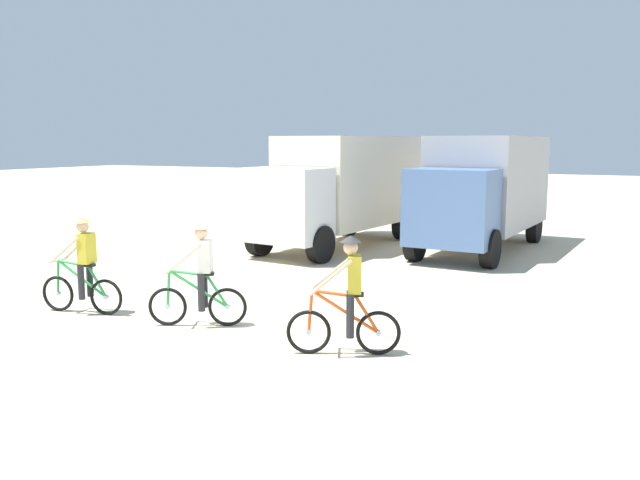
{
  "coord_description": "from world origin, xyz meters",
  "views": [
    {
      "loc": [
        5.9,
        -8.55,
        3.18
      ],
      "look_at": [
        -0.19,
        3.79,
        1.1
      ],
      "focal_mm": 36.44,
      "sensor_mm": 36.0,
      "label": 1
    }
  ],
  "objects_px": {
    "box_truck_cream_rv": "(341,185)",
    "cyclist_near_camera": "(348,300)",
    "cyclist_cowboy_hat": "(200,278)",
    "box_truck_grey_hauler": "(484,187)",
    "cyclist_orange_shirt": "(83,269)"
  },
  "relations": [
    {
      "from": "cyclist_orange_shirt",
      "to": "cyclist_near_camera",
      "type": "distance_m",
      "value": 5.38
    },
    {
      "from": "cyclist_near_camera",
      "to": "cyclist_cowboy_hat",
      "type": "bearing_deg",
      "value": 174.55
    },
    {
      "from": "cyclist_orange_shirt",
      "to": "cyclist_cowboy_hat",
      "type": "bearing_deg",
      "value": 6.47
    },
    {
      "from": "box_truck_grey_hauler",
      "to": "cyclist_near_camera",
      "type": "height_order",
      "value": "box_truck_grey_hauler"
    },
    {
      "from": "box_truck_grey_hauler",
      "to": "cyclist_near_camera",
      "type": "bearing_deg",
      "value": -88.29
    },
    {
      "from": "cyclist_orange_shirt",
      "to": "cyclist_near_camera",
      "type": "xyz_separation_m",
      "value": [
        5.38,
        0.0,
        0.0
      ]
    },
    {
      "from": "box_truck_cream_rv",
      "to": "cyclist_near_camera",
      "type": "relative_size",
      "value": 3.83
    },
    {
      "from": "box_truck_cream_rv",
      "to": "box_truck_grey_hauler",
      "type": "distance_m",
      "value": 4.25
    },
    {
      "from": "cyclist_cowboy_hat",
      "to": "cyclist_near_camera",
      "type": "relative_size",
      "value": 1.0
    },
    {
      "from": "box_truck_cream_rv",
      "to": "box_truck_grey_hauler",
      "type": "relative_size",
      "value": 1.01
    },
    {
      "from": "cyclist_orange_shirt",
      "to": "cyclist_near_camera",
      "type": "bearing_deg",
      "value": 0.01
    },
    {
      "from": "cyclist_near_camera",
      "to": "cyclist_orange_shirt",
      "type": "bearing_deg",
      "value": -179.99
    },
    {
      "from": "box_truck_grey_hauler",
      "to": "cyclist_near_camera",
      "type": "distance_m",
      "value": 10.67
    },
    {
      "from": "cyclist_cowboy_hat",
      "to": "cyclist_near_camera",
      "type": "height_order",
      "value": "same"
    },
    {
      "from": "box_truck_grey_hauler",
      "to": "cyclist_cowboy_hat",
      "type": "xyz_separation_m",
      "value": [
        -2.6,
        -10.34,
        -1.03
      ]
    }
  ]
}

